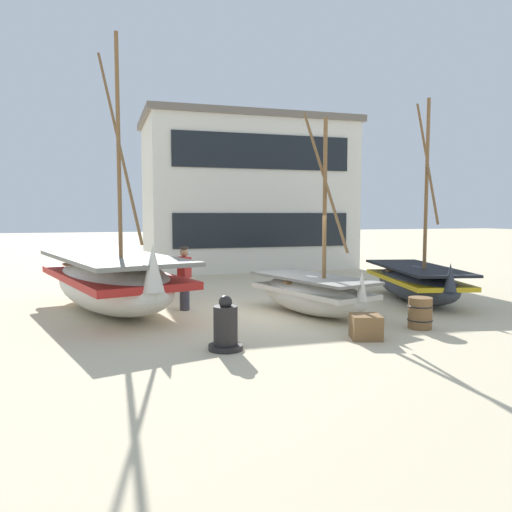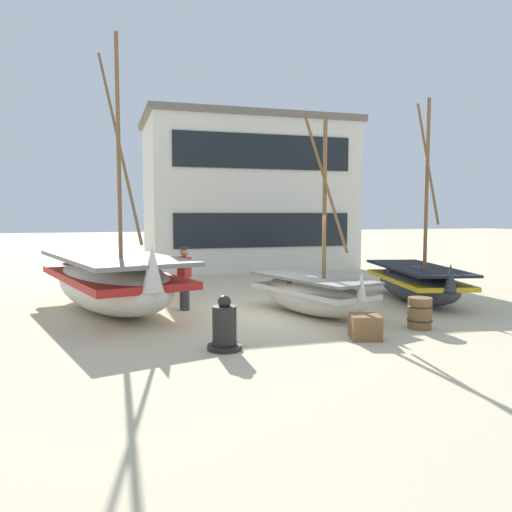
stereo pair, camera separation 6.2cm
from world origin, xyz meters
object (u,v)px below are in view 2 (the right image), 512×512
(fishing_boat_near_left, at_px, (312,293))
(fisherman_by_hull, at_px, (184,279))
(fishing_boat_centre_large, at_px, (113,280))
(cargo_crate, at_px, (365,327))
(fishing_boat_far_right, at_px, (417,281))
(wooden_barrel, at_px, (420,313))
(capstan_winch, at_px, (224,328))
(harbor_building_main, at_px, (247,194))

(fishing_boat_near_left, height_order, fisherman_by_hull, fishing_boat_near_left)
(fishing_boat_centre_large, relative_size, cargo_crate, 11.59)
(fishing_boat_far_right, distance_m, wooden_barrel, 3.74)
(capstan_winch, height_order, wooden_barrel, capstan_winch)
(fishing_boat_near_left, bearing_deg, cargo_crate, -89.19)
(fisherman_by_hull, xyz_separation_m, wooden_barrel, (4.67, -3.68, -0.48))
(fishing_boat_centre_large, xyz_separation_m, fisherman_by_hull, (1.81, -0.40, 0.02))
(fishing_boat_near_left, bearing_deg, capstan_winch, -137.71)
(fishing_boat_far_right, relative_size, capstan_winch, 5.52)
(fishing_boat_centre_large, height_order, fishing_boat_far_right, fishing_boat_centre_large)
(fishing_boat_near_left, distance_m, capstan_winch, 3.92)
(fishing_boat_near_left, relative_size, fishing_boat_centre_large, 0.74)
(fisherman_by_hull, bearing_deg, cargo_crate, -53.67)
(fishing_boat_far_right, height_order, wooden_barrel, fishing_boat_far_right)
(fishing_boat_near_left, xyz_separation_m, fishing_boat_centre_large, (-4.83, 1.90, 0.26))
(capstan_winch, distance_m, wooden_barrel, 4.58)
(fishing_boat_centre_large, distance_m, harbor_building_main, 12.15)
(capstan_winch, bearing_deg, cargo_crate, -0.38)
(fisherman_by_hull, height_order, wooden_barrel, fisherman_by_hull)
(fishing_boat_far_right, xyz_separation_m, fisherman_by_hull, (-6.71, 0.55, 0.26))
(fisherman_by_hull, xyz_separation_m, capstan_winch, (0.12, -4.13, -0.42))
(wooden_barrel, bearing_deg, cargo_crate, -163.63)
(fishing_boat_near_left, height_order, cargo_crate, fishing_boat_near_left)
(wooden_barrel, bearing_deg, capstan_winch, -174.29)
(fisherman_by_hull, relative_size, cargo_crate, 2.83)
(fishing_boat_centre_large, height_order, fisherman_by_hull, fishing_boat_centre_large)
(fishing_boat_near_left, height_order, wooden_barrel, fishing_boat_near_left)
(harbor_building_main, bearing_deg, fishing_boat_centre_large, -122.94)
(fishing_boat_far_right, height_order, harbor_building_main, harbor_building_main)
(fishing_boat_near_left, height_order, capstan_winch, fishing_boat_near_left)
(capstan_winch, height_order, harbor_building_main, harbor_building_main)
(cargo_crate, height_order, harbor_building_main, harbor_building_main)
(fishing_boat_far_right, bearing_deg, wooden_barrel, -123.19)
(fishing_boat_near_left, relative_size, cargo_crate, 8.54)
(capstan_winch, xyz_separation_m, cargo_crate, (2.94, -0.02, -0.17))
(fishing_boat_near_left, distance_m, harbor_building_main, 12.31)
(fishing_boat_near_left, height_order, fishing_boat_centre_large, fishing_boat_centre_large)
(fishing_boat_far_right, bearing_deg, fishing_boat_near_left, -165.67)
(fishing_boat_near_left, height_order, fishing_boat_far_right, fishing_boat_far_right)
(fishing_boat_centre_large, distance_m, fishing_boat_far_right, 8.58)
(harbor_building_main, bearing_deg, wooden_barrel, -89.85)
(fishing_boat_near_left, relative_size, fisherman_by_hull, 3.02)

